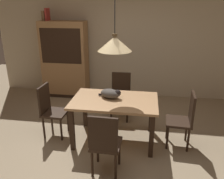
{
  "coord_description": "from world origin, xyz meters",
  "views": [
    {
      "loc": [
        0.61,
        -3.01,
        2.22
      ],
      "look_at": [
        0.05,
        0.62,
        0.85
      ],
      "focal_mm": 36.86,
      "sensor_mm": 36.0,
      "label": 1
    }
  ],
  "objects_px": {
    "chair_far_back": "(121,94)",
    "book_brown_thick": "(45,16)",
    "chair_near_front": "(105,142)",
    "cat_sleeping": "(111,94)",
    "book_red_tall": "(47,14)",
    "chair_left_side": "(50,108)",
    "hutch_bookcase": "(65,61)",
    "chair_right_side": "(184,118)",
    "pendant_lamp": "(115,44)",
    "dining_table": "(114,105)"
  },
  "relations": [
    {
      "from": "chair_near_front",
      "to": "pendant_lamp",
      "type": "distance_m",
      "value": 1.45
    },
    {
      "from": "cat_sleeping",
      "to": "pendant_lamp",
      "type": "distance_m",
      "value": 0.84
    },
    {
      "from": "chair_far_back",
      "to": "book_red_tall",
      "type": "height_order",
      "value": "book_red_tall"
    },
    {
      "from": "book_brown_thick",
      "to": "book_red_tall",
      "type": "xyz_separation_m",
      "value": [
        0.07,
        0.0,
        0.03
      ]
    },
    {
      "from": "book_red_tall",
      "to": "book_brown_thick",
      "type": "bearing_deg",
      "value": 180.0
    },
    {
      "from": "cat_sleeping",
      "to": "book_red_tall",
      "type": "bearing_deg",
      "value": 134.27
    },
    {
      "from": "chair_far_back",
      "to": "book_brown_thick",
      "type": "height_order",
      "value": "book_brown_thick"
    },
    {
      "from": "chair_right_side",
      "to": "book_brown_thick",
      "type": "height_order",
      "value": "book_brown_thick"
    },
    {
      "from": "chair_far_back",
      "to": "chair_near_front",
      "type": "bearing_deg",
      "value": -90.03
    },
    {
      "from": "chair_left_side",
      "to": "chair_right_side",
      "type": "bearing_deg",
      "value": -0.18
    },
    {
      "from": "dining_table",
      "to": "pendant_lamp",
      "type": "bearing_deg",
      "value": 63.43
    },
    {
      "from": "chair_near_front",
      "to": "pendant_lamp",
      "type": "bearing_deg",
      "value": 89.85
    },
    {
      "from": "chair_near_front",
      "to": "cat_sleeping",
      "type": "height_order",
      "value": "chair_near_front"
    },
    {
      "from": "cat_sleeping",
      "to": "book_red_tall",
      "type": "xyz_separation_m",
      "value": [
        -1.79,
        1.84,
        1.16
      ]
    },
    {
      "from": "chair_left_side",
      "to": "hutch_bookcase",
      "type": "xyz_separation_m",
      "value": [
        -0.38,
        1.9,
        0.38
      ]
    },
    {
      "from": "chair_right_side",
      "to": "chair_far_back",
      "type": "bearing_deg",
      "value": 141.99
    },
    {
      "from": "chair_left_side",
      "to": "book_brown_thick",
      "type": "height_order",
      "value": "book_brown_thick"
    },
    {
      "from": "dining_table",
      "to": "pendant_lamp",
      "type": "relative_size",
      "value": 1.08
    },
    {
      "from": "dining_table",
      "to": "chair_right_side",
      "type": "xyz_separation_m",
      "value": [
        1.13,
        -0.0,
        -0.14
      ]
    },
    {
      "from": "chair_left_side",
      "to": "pendant_lamp",
      "type": "relative_size",
      "value": 0.72
    },
    {
      "from": "chair_far_back",
      "to": "book_red_tall",
      "type": "relative_size",
      "value": 3.32
    },
    {
      "from": "dining_table",
      "to": "cat_sleeping",
      "type": "xyz_separation_m",
      "value": [
        -0.07,
        0.07,
        0.18
      ]
    },
    {
      "from": "chair_left_side",
      "to": "hutch_bookcase",
      "type": "bearing_deg",
      "value": 101.39
    },
    {
      "from": "dining_table",
      "to": "chair_far_back",
      "type": "distance_m",
      "value": 0.89
    },
    {
      "from": "book_red_tall",
      "to": "chair_left_side",
      "type": "bearing_deg",
      "value": -68.9
    },
    {
      "from": "chair_near_front",
      "to": "chair_left_side",
      "type": "relative_size",
      "value": 1.0
    },
    {
      "from": "chair_far_back",
      "to": "chair_left_side",
      "type": "relative_size",
      "value": 1.0
    },
    {
      "from": "chair_far_back",
      "to": "book_brown_thick",
      "type": "xyz_separation_m",
      "value": [
        -1.93,
        1.03,
        1.45
      ]
    },
    {
      "from": "chair_left_side",
      "to": "dining_table",
      "type": "bearing_deg",
      "value": -0.12
    },
    {
      "from": "chair_near_front",
      "to": "hutch_bookcase",
      "type": "relative_size",
      "value": 0.5
    },
    {
      "from": "dining_table",
      "to": "cat_sleeping",
      "type": "height_order",
      "value": "cat_sleeping"
    },
    {
      "from": "cat_sleeping",
      "to": "book_brown_thick",
      "type": "xyz_separation_m",
      "value": [
        -1.86,
        1.84,
        1.13
      ]
    },
    {
      "from": "cat_sleeping",
      "to": "hutch_bookcase",
      "type": "height_order",
      "value": "hutch_bookcase"
    },
    {
      "from": "chair_near_front",
      "to": "hutch_bookcase",
      "type": "height_order",
      "value": "hutch_bookcase"
    },
    {
      "from": "chair_near_front",
      "to": "chair_left_side",
      "type": "bearing_deg",
      "value": 141.97
    },
    {
      "from": "chair_near_front",
      "to": "chair_far_back",
      "type": "relative_size",
      "value": 1.0
    },
    {
      "from": "chair_right_side",
      "to": "book_brown_thick",
      "type": "xyz_separation_m",
      "value": [
        -3.06,
        1.91,
        1.45
      ]
    },
    {
      "from": "chair_left_side",
      "to": "book_brown_thick",
      "type": "distance_m",
      "value": 2.52
    },
    {
      "from": "chair_near_front",
      "to": "book_red_tall",
      "type": "relative_size",
      "value": 3.32
    },
    {
      "from": "chair_left_side",
      "to": "hutch_bookcase",
      "type": "height_order",
      "value": "hutch_bookcase"
    },
    {
      "from": "chair_near_front",
      "to": "hutch_bookcase",
      "type": "xyz_separation_m",
      "value": [
        -1.51,
        2.78,
        0.38
      ]
    },
    {
      "from": "hutch_bookcase",
      "to": "book_brown_thick",
      "type": "relative_size",
      "value": 7.71
    },
    {
      "from": "hutch_bookcase",
      "to": "chair_near_front",
      "type": "bearing_deg",
      "value": -61.52
    },
    {
      "from": "chair_right_side",
      "to": "pendant_lamp",
      "type": "xyz_separation_m",
      "value": [
        -1.13,
        0.0,
        1.15
      ]
    },
    {
      "from": "hutch_bookcase",
      "to": "book_red_tall",
      "type": "height_order",
      "value": "book_red_tall"
    },
    {
      "from": "chair_far_back",
      "to": "cat_sleeping",
      "type": "xyz_separation_m",
      "value": [
        -0.07,
        -0.81,
        0.32
      ]
    },
    {
      "from": "chair_far_back",
      "to": "cat_sleeping",
      "type": "relative_size",
      "value": 2.28
    },
    {
      "from": "chair_right_side",
      "to": "pendant_lamp",
      "type": "relative_size",
      "value": 0.72
    },
    {
      "from": "chair_far_back",
      "to": "book_brown_thick",
      "type": "relative_size",
      "value": 3.88
    },
    {
      "from": "chair_near_front",
      "to": "cat_sleeping",
      "type": "relative_size",
      "value": 2.28
    }
  ]
}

